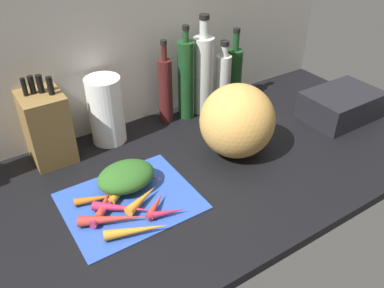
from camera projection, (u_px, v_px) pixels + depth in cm
name	position (u px, v px, depth cm)	size (l,w,h in cm)	color
ground_plane	(196.00, 171.00, 125.44)	(170.00, 80.00, 3.00)	black
wall_back	(134.00, 39.00, 134.49)	(170.00, 3.00, 60.00)	#BCB7AD
cutting_board	(130.00, 201.00, 111.21)	(35.96, 29.81, 0.80)	#2D51B7
carrot_0	(127.00, 184.00, 114.91)	(2.34, 2.34, 16.82)	orange
carrot_1	(167.00, 212.00, 105.12)	(2.24, 2.24, 10.34)	#B2264C
carrot_2	(105.00, 210.00, 105.77)	(2.44, 2.44, 11.85)	#B2264C
carrot_3	(137.00, 230.00, 99.48)	(2.76, 2.76, 16.40)	orange
carrot_4	(105.00, 202.00, 108.52)	(2.41, 2.41, 13.00)	red
carrot_5	(156.00, 205.00, 107.58)	(2.32, 2.32, 10.01)	red
carrot_6	(112.00, 219.00, 102.69)	(2.85, 2.85, 17.48)	red
carrot_7	(137.00, 176.00, 117.03)	(3.41, 3.41, 14.92)	#B2264C
carrot_8	(142.00, 199.00, 109.02)	(2.90, 2.90, 12.05)	orange
carrot_9	(101.00, 198.00, 109.99)	(2.12, 2.12, 14.20)	orange
carrot_10	(123.00, 208.00, 106.22)	(2.66, 2.66, 16.78)	#B2264C
carrot_greens_pile	(126.00, 176.00, 113.82)	(16.93, 13.03, 7.16)	#2D6023
winter_squash	(238.00, 121.00, 124.85)	(24.20, 23.57, 23.80)	gold
knife_block	(47.00, 127.00, 122.71)	(12.51, 14.68, 28.27)	brown
paper_towel_roll	(106.00, 110.00, 131.24)	(11.56, 11.56, 23.19)	white
bottle_0	(165.00, 90.00, 141.57)	(5.08, 5.08, 30.92)	#471919
bottle_1	(186.00, 80.00, 143.08)	(6.14, 6.14, 34.86)	#19421E
bottle_2	(203.00, 74.00, 145.98)	(7.56, 7.56, 37.31)	silver
bottle_3	(223.00, 81.00, 150.48)	(5.75, 5.75, 27.02)	silver
bottle_4	(234.00, 73.00, 156.88)	(6.16, 6.16, 29.29)	#19421E
dish_rack	(341.00, 105.00, 147.84)	(27.76, 19.14, 10.27)	black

